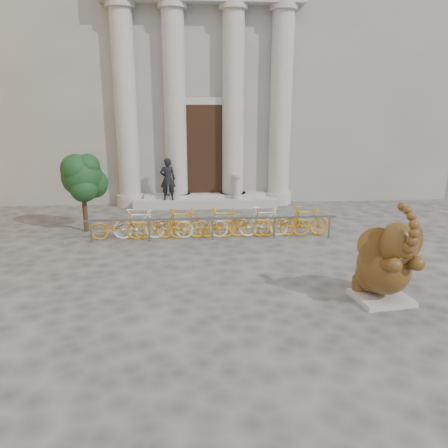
{
  "coord_description": "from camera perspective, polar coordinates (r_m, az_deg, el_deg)",
  "views": [
    {
      "loc": [
        -0.55,
        -8.84,
        4.14
      ],
      "look_at": [
        0.28,
        2.37,
        1.1
      ],
      "focal_mm": 35.0,
      "sensor_mm": 36.0,
      "label": 1
    }
  ],
  "objects": [
    {
      "name": "bike_rack",
      "position": [
        14.1,
        -1.63,
        0.18
      ],
      "size": [
        8.0,
        0.53,
        1.0
      ],
      "color": "slate",
      "rests_on": "ground"
    },
    {
      "name": "classical_building",
      "position": [
        23.85,
        -3.06,
        19.55
      ],
      "size": [
        22.0,
        10.7,
        12.0
      ],
      "color": "gray",
      "rests_on": "ground"
    },
    {
      "name": "ground",
      "position": [
        9.77,
        -0.6,
        -9.92
      ],
      "size": [
        80.0,
        80.0,
        0.0
      ],
      "primitive_type": "plane",
      "color": "#474442",
      "rests_on": "ground"
    },
    {
      "name": "pedestrian",
      "position": [
        18.24,
        -7.36,
        5.83
      ],
      "size": [
        0.66,
        0.46,
        1.74
      ],
      "primitive_type": "imported",
      "rotation": [
        0.0,
        0.0,
        3.2
      ],
      "color": "black",
      "rests_on": "entrance_steps"
    },
    {
      "name": "elephant_statue",
      "position": [
        10.04,
        20.32,
        -5.06
      ],
      "size": [
        1.52,
        1.76,
        2.29
      ],
      "rotation": [
        0.0,
        0.0,
        0.14
      ],
      "color": "#A8A59E",
      "rests_on": "ground"
    },
    {
      "name": "tree",
      "position": [
        15.28,
        -17.96,
        5.78
      ],
      "size": [
        1.53,
        1.39,
        2.65
      ],
      "color": "#332114",
      "rests_on": "ground"
    },
    {
      "name": "entrance_steps",
      "position": [
        18.67,
        -2.43,
        2.88
      ],
      "size": [
        6.0,
        1.2,
        0.36
      ],
      "primitive_type": "cube",
      "color": "#A8A59E",
      "rests_on": "ground"
    },
    {
      "name": "balustrade_post",
      "position": [
        18.33,
        1.74,
        4.75
      ],
      "size": [
        0.42,
        0.42,
        1.04
      ],
      "color": "#A8A59E",
      "rests_on": "entrance_steps"
    }
  ]
}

